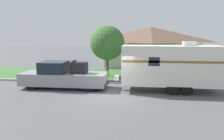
# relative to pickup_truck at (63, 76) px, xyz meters

# --- Properties ---
(ground_plane) EXTENTS (120.00, 120.00, 0.00)m
(ground_plane) POSITION_rel_pickup_truck_xyz_m (3.92, -1.71, -0.87)
(ground_plane) COLOR #515456
(curb_strip) EXTENTS (80.00, 0.30, 0.14)m
(curb_strip) POSITION_rel_pickup_truck_xyz_m (3.92, 2.04, -0.80)
(curb_strip) COLOR #999993
(curb_strip) RESTS_ON ground_plane
(lawn_strip) EXTENTS (80.00, 7.00, 0.03)m
(lawn_strip) POSITION_rel_pickup_truck_xyz_m (3.92, 5.69, -0.85)
(lawn_strip) COLOR #3D6B33
(lawn_strip) RESTS_ON ground_plane
(house_across_street) EXTENTS (11.63, 7.38, 4.88)m
(house_across_street) POSITION_rel_pickup_truck_xyz_m (6.88, 13.05, 1.66)
(house_across_street) COLOR #B2B2A8
(house_across_street) RESTS_ON ground_plane
(pickup_truck) EXTENTS (6.32, 2.02, 2.04)m
(pickup_truck) POSITION_rel_pickup_truck_xyz_m (0.00, 0.00, 0.00)
(pickup_truck) COLOR black
(pickup_truck) RESTS_ON ground_plane
(travel_trailer) EXTENTS (7.45, 2.30, 3.42)m
(travel_trailer) POSITION_rel_pickup_truck_xyz_m (7.61, -0.00, 0.97)
(travel_trailer) COLOR black
(travel_trailer) RESTS_ON ground_plane
(mailbox) EXTENTS (0.48, 0.20, 1.40)m
(mailbox) POSITION_rel_pickup_truck_xyz_m (4.32, 3.10, 0.21)
(mailbox) COLOR brown
(mailbox) RESTS_ON ground_plane
(tree_in_yard) EXTENTS (3.19, 3.19, 4.73)m
(tree_in_yard) POSITION_rel_pickup_truck_xyz_m (2.56, 4.98, 2.26)
(tree_in_yard) COLOR brown
(tree_in_yard) RESTS_ON ground_plane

